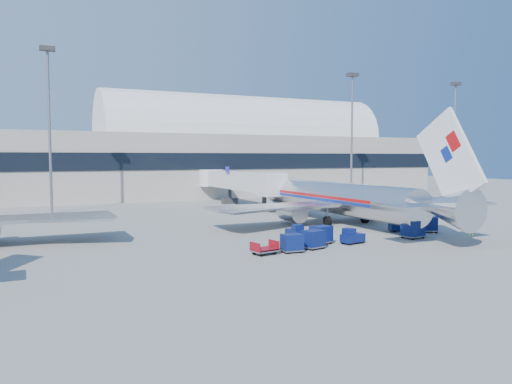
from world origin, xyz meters
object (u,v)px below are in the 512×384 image
mast_far_east (455,122)px  cart_open_red (265,250)px  tug_left (296,232)px  mast_west (49,105)px  tug_lead (352,237)px  cart_solo_near (413,229)px  mast_east (352,118)px  ramp_worker (471,228)px  airliner_main (342,199)px  barrier_mid (430,217)px  tug_right (398,226)px  jetbridge_near (235,181)px  barrier_near (409,218)px  barrier_far (450,216)px  cart_train_c (292,243)px  cart_train_a (321,234)px  cart_solo_far (428,224)px  cart_train_b (313,239)px

mast_far_east → cart_open_red: bearing=-148.0°
tug_left → cart_open_red: tug_left is taller
mast_west → tug_lead: bearing=-58.5°
mast_far_east → mast_west: bearing=180.0°
tug_lead → cart_solo_near: bearing=-11.4°
mast_east → ramp_worker: mast_east is taller
airliner_main → mast_west: (-30.00, 25.49, 11.87)m
barrier_mid → tug_right: size_ratio=1.34×
barrier_mid → tug_right: 11.09m
barrier_mid → cart_open_red: size_ratio=1.36×
jetbridge_near → cart_solo_near: (2.32, -38.12, -3.00)m
mast_far_east → jetbridge_near: bearing=179.0°
tug_left → cart_solo_near: size_ratio=0.98×
mast_east → cart_open_red: bearing=-133.5°
mast_far_east → barrier_near: bearing=-142.9°
tug_left → jetbridge_near: bearing=-12.6°
barrier_far → tug_lead: tug_lead is taller
airliner_main → barrier_mid: airliner_main is taller
cart_open_red → cart_solo_near: bearing=-6.8°
tug_left → cart_open_red: size_ratio=0.98×
tug_left → cart_train_c: cart_train_c is taller
cart_train_a → cart_solo_near: bearing=-21.9°
airliner_main → barrier_far: (14.60, -2.51, -2.48)m
jetbridge_near → mast_west: bearing=-178.3°
cart_open_red → cart_train_a: bearing=7.7°
mast_west → tug_right: (31.60, -33.37, -14.19)m
mast_east → barrier_far: bearing=-100.9°
jetbridge_near → cart_solo_far: size_ratio=11.90×
mast_east → tug_right: mast_east is taller
barrier_near → ramp_worker: (-1.99, -10.76, 0.37)m
jetbridge_near → tug_left: jetbridge_near is taller
barrier_mid → cart_solo_far: cart_solo_far is taller
mast_far_east → ramp_worker: mast_far_east is taller
jetbridge_near → barrier_far: 33.63m
tug_left → cart_train_b: cart_train_b is taller
tug_lead → tug_right: (8.76, 3.90, -0.05)m
mast_far_east → cart_train_c: size_ratio=12.62×
barrier_near → ramp_worker: bearing=-100.5°
cart_solo_near → ramp_worker: size_ratio=1.34×
tug_lead → cart_train_a: 2.77m
tug_lead → cart_train_b: bearing=177.3°
mast_east → cart_train_c: mast_east is taller
cart_train_a → cart_open_red: bearing=-176.7°
mast_far_east → mast_east: bearing=180.0°
cart_solo_far → cart_train_c: bearing=-134.5°
cart_train_c → cart_solo_near: cart_solo_near is taller
mast_west → tug_right: size_ratio=10.11×
cart_open_red → mast_west: bearing=98.8°
tug_lead → cart_solo_far: 11.37m
mast_east → mast_far_east: size_ratio=1.00×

